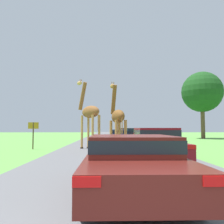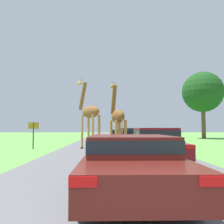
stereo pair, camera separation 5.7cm
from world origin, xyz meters
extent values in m
cube|color=#5B5B5E|center=(0.00, 30.00, 0.00)|extent=(7.43, 120.00, 0.00)
cylinder|color=#B77F3D|center=(-0.17, 13.92, 0.95)|extent=(0.18, 0.18, 1.91)
cylinder|color=#2D2319|center=(-0.17, 13.92, 0.05)|extent=(0.23, 0.23, 0.11)
cylinder|color=#B77F3D|center=(0.38, 14.05, 0.95)|extent=(0.18, 0.18, 1.91)
cylinder|color=#2D2319|center=(0.38, 14.05, 0.05)|extent=(0.23, 0.23, 0.11)
cylinder|color=#B77F3D|center=(0.12, 12.65, 0.95)|extent=(0.18, 0.18, 1.91)
cylinder|color=#2D2319|center=(0.12, 12.65, 0.05)|extent=(0.23, 0.23, 0.11)
cylinder|color=#B77F3D|center=(0.67, 12.78, 0.95)|extent=(0.18, 0.18, 1.91)
cylinder|color=#2D2319|center=(0.67, 12.78, 0.05)|extent=(0.23, 0.23, 0.11)
ellipsoid|color=brown|center=(0.25, 13.35, 2.14)|extent=(1.06, 1.96, 0.84)
cylinder|color=brown|center=(0.03, 14.33, 3.31)|extent=(0.45, 0.90, 1.96)
ellipsoid|color=#B77F3D|center=(-0.07, 14.73, 4.29)|extent=(0.36, 0.60, 0.30)
cylinder|color=#B77F3D|center=(0.45, 12.49, 1.61)|extent=(0.06, 0.06, 1.05)
cone|color=brown|center=(-0.09, 14.55, 4.52)|extent=(0.07, 0.07, 0.16)
cone|color=brown|center=(0.04, 14.58, 4.52)|extent=(0.07, 0.07, 0.16)
cylinder|color=tan|center=(-2.17, 15.38, 1.16)|extent=(0.16, 0.16, 2.31)
cylinder|color=#2D2319|center=(-2.17, 15.38, 0.05)|extent=(0.21, 0.21, 0.10)
cylinder|color=tan|center=(-1.75, 15.72, 1.16)|extent=(0.16, 0.16, 2.31)
cylinder|color=#2D2319|center=(-1.75, 15.72, 0.05)|extent=(0.21, 0.21, 0.10)
cylinder|color=tan|center=(-1.37, 14.40, 1.16)|extent=(0.16, 0.16, 2.31)
cylinder|color=#2D2319|center=(-1.37, 14.40, 0.05)|extent=(0.21, 0.21, 0.10)
cylinder|color=tan|center=(-0.95, 14.75, 1.16)|extent=(0.16, 0.16, 2.31)
cylinder|color=#2D2319|center=(-0.95, 14.75, 0.05)|extent=(0.21, 0.21, 0.10)
ellipsoid|color=brown|center=(-1.56, 15.06, 2.54)|extent=(1.64, 1.80, 0.85)
cylinder|color=brown|center=(-2.19, 15.83, 3.75)|extent=(0.78, 0.86, 2.02)
ellipsoid|color=tan|center=(-2.46, 16.16, 4.76)|extent=(0.54, 0.58, 0.30)
cylinder|color=tan|center=(-1.01, 14.40, 1.91)|extent=(0.06, 0.06, 1.27)
cone|color=brown|center=(-2.41, 15.99, 4.99)|extent=(0.07, 0.07, 0.16)
cone|color=brown|center=(-2.30, 16.07, 4.99)|extent=(0.07, 0.07, 0.16)
cube|color=#561914|center=(0.09, 4.05, 0.56)|extent=(1.97, 4.74, 0.55)
cube|color=#561914|center=(0.09, 4.05, 1.05)|extent=(1.77, 2.13, 0.41)
cube|color=#19232D|center=(0.09, 4.05, 1.07)|extent=(1.79, 2.15, 0.25)
cube|color=red|center=(-0.72, 1.67, 0.76)|extent=(0.35, 0.03, 0.13)
cube|color=red|center=(0.90, 1.67, 0.76)|extent=(0.35, 0.03, 0.13)
cylinder|color=black|center=(-0.70, 5.48, 0.34)|extent=(0.39, 0.67, 0.67)
cylinder|color=black|center=(0.88, 5.48, 0.34)|extent=(0.39, 0.67, 0.67)
cylinder|color=black|center=(-0.70, 2.63, 0.34)|extent=(0.39, 0.67, 0.67)
cylinder|color=black|center=(0.88, 2.63, 0.34)|extent=(0.39, 0.67, 0.67)
cube|color=navy|center=(0.67, 20.35, 0.57)|extent=(1.73, 4.80, 0.55)
cube|color=navy|center=(0.67, 20.35, 1.07)|extent=(1.56, 2.16, 0.46)
cube|color=#19232D|center=(0.67, 20.35, 1.09)|extent=(1.57, 2.18, 0.27)
cube|color=red|center=(-0.04, 17.94, 0.76)|extent=(0.31, 0.03, 0.13)
cube|color=red|center=(1.38, 17.94, 0.76)|extent=(0.31, 0.03, 0.13)
cylinder|color=black|center=(-0.02, 21.79, 0.34)|extent=(0.35, 0.69, 0.69)
cylinder|color=black|center=(1.36, 21.79, 0.34)|extent=(0.35, 0.69, 0.69)
cylinder|color=black|center=(-0.02, 18.91, 0.34)|extent=(0.35, 0.69, 0.69)
cylinder|color=black|center=(1.36, 18.91, 0.34)|extent=(0.35, 0.69, 0.69)
cube|color=maroon|center=(1.69, 9.15, 0.56)|extent=(1.83, 4.67, 0.57)
cube|color=maroon|center=(1.69, 9.15, 1.14)|extent=(1.64, 2.10, 0.58)
cube|color=#19232D|center=(1.69, 9.15, 1.17)|extent=(1.66, 2.12, 0.35)
cube|color=red|center=(0.94, 6.80, 0.76)|extent=(0.33, 0.03, 0.14)
cube|color=red|center=(2.44, 6.80, 0.76)|extent=(0.33, 0.03, 0.14)
cylinder|color=black|center=(0.96, 10.55, 0.33)|extent=(0.37, 0.66, 0.66)
cylinder|color=black|center=(2.42, 10.55, 0.33)|extent=(0.37, 0.66, 0.66)
cylinder|color=black|center=(0.96, 7.75, 0.33)|extent=(0.37, 0.66, 0.66)
cylinder|color=black|center=(2.42, 7.75, 0.33)|extent=(0.37, 0.66, 0.66)
cube|color=black|center=(2.15, 29.28, 0.56)|extent=(1.93, 4.68, 0.58)
cube|color=black|center=(2.15, 29.28, 1.14)|extent=(1.73, 2.10, 0.57)
cube|color=#19232D|center=(2.15, 29.28, 1.17)|extent=(1.75, 2.13, 0.34)
cube|color=red|center=(1.36, 26.93, 0.77)|extent=(0.35, 0.03, 0.14)
cube|color=red|center=(2.94, 26.93, 0.77)|extent=(0.35, 0.03, 0.14)
cylinder|color=black|center=(1.38, 30.68, 0.33)|extent=(0.39, 0.65, 0.65)
cylinder|color=black|center=(2.92, 30.68, 0.33)|extent=(0.39, 0.65, 0.65)
cylinder|color=black|center=(1.38, 27.87, 0.33)|extent=(0.39, 0.65, 0.65)
cylinder|color=black|center=(2.92, 27.87, 0.33)|extent=(0.39, 0.65, 0.65)
cylinder|color=brown|center=(12.81, 30.91, 2.80)|extent=(0.55, 0.55, 5.60)
sphere|color=#194719|center=(12.81, 30.91, 6.43)|extent=(5.59, 5.59, 5.59)
cylinder|color=#4C3823|center=(-5.42, 14.92, 0.91)|extent=(0.08, 0.08, 1.82)
cube|color=#B27F19|center=(-5.42, 14.92, 1.60)|extent=(0.70, 0.04, 0.44)
camera|label=1|loc=(-0.48, -1.28, 1.42)|focal=38.00mm
camera|label=2|loc=(-0.42, -1.29, 1.42)|focal=38.00mm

